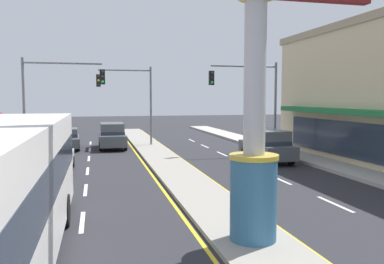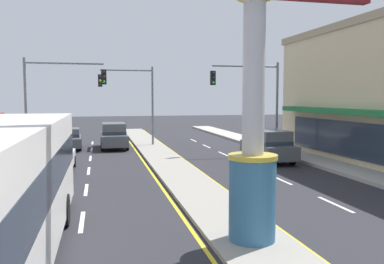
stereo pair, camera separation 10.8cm
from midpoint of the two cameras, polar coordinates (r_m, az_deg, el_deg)
name	(u,v)px [view 2 (the right image)]	position (r m, az deg, el deg)	size (l,w,h in m)	color
median_strip	(171,166)	(21.95, -2.83, -4.90)	(2.17, 52.00, 0.14)	gray
sidewalk_right	(336,166)	(23.37, 19.96, -4.54)	(2.25, 60.00, 0.18)	#ADA89E
lane_markings	(176,172)	(20.66, -2.15, -5.71)	(8.91, 52.00, 0.01)	silver
district_sign	(254,81)	(10.24, 9.11, 7.17)	(6.90, 1.27, 7.90)	#33668C
traffic_light_left_side	(56,90)	(25.74, -18.72, 5.63)	(4.86, 0.46, 6.20)	slate
traffic_light_right_side	(253,91)	(27.25, 8.85, 5.78)	(4.86, 0.46, 6.20)	slate
traffic_light_median_far	(133,93)	(31.19, -8.29, 5.58)	(4.20, 0.46, 6.20)	slate
sedan_near_right_lane	(69,139)	(30.95, -17.11, -0.90)	(1.98, 4.37, 1.53)	#4C5156
sedan_mid_left_lane	(55,157)	(21.77, -18.77, -3.33)	(1.85, 4.30, 1.53)	silver
suv_far_left_oncoming	(114,135)	(30.66, -10.98, -0.46)	(1.98, 4.61, 1.90)	#4C5156
suv_kerb_right	(268,145)	(24.31, 10.98, -1.85)	(1.99, 4.61, 1.90)	#4C5156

